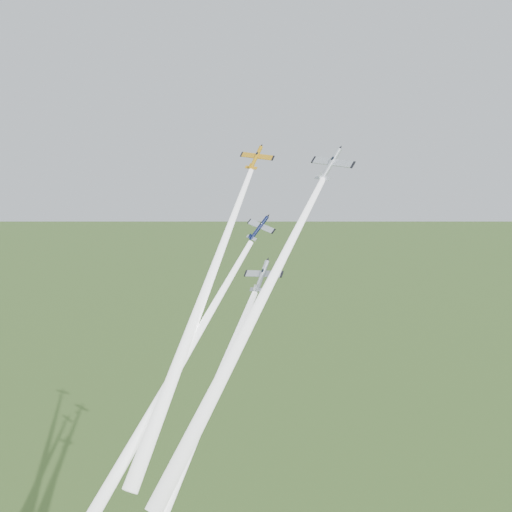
% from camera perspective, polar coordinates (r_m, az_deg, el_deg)
% --- Properties ---
extents(plane_yellow, '(7.56, 6.77, 6.90)m').
position_cam_1_polar(plane_yellow, '(128.33, -0.00, 8.74)').
color(plane_yellow, orange).
extents(smoke_trail_yellow, '(9.17, 43.10, 48.50)m').
position_cam_1_polar(smoke_trail_yellow, '(111.69, -5.14, -4.79)').
color(smoke_trail_yellow, white).
extents(plane_navy, '(8.20, 6.05, 6.91)m').
position_cam_1_polar(plane_navy, '(116.98, 0.29, 2.53)').
color(plane_navy, '#0D153C').
extents(smoke_trail_navy, '(10.71, 47.13, 53.23)m').
position_cam_1_polar(smoke_trail_navy, '(108.50, -9.25, -13.61)').
color(smoke_trail_navy, white).
extents(plane_silver_right, '(9.76, 7.51, 8.08)m').
position_cam_1_polar(plane_silver_right, '(111.98, 6.66, 8.12)').
color(plane_silver_right, silver).
extents(smoke_trail_silver_right, '(6.93, 40.80, 45.71)m').
position_cam_1_polar(smoke_trail_silver_right, '(98.70, -0.76, -6.37)').
color(smoke_trail_silver_right, white).
extents(plane_silver_low, '(8.06, 6.00, 6.89)m').
position_cam_1_polar(plane_silver_low, '(106.02, 0.53, -1.78)').
color(plane_silver_low, '#B7BEC6').
extents(smoke_trail_silver_low, '(3.88, 38.51, 43.08)m').
position_cam_1_polar(smoke_trail_silver_low, '(97.76, -6.19, -17.20)').
color(smoke_trail_silver_low, white).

